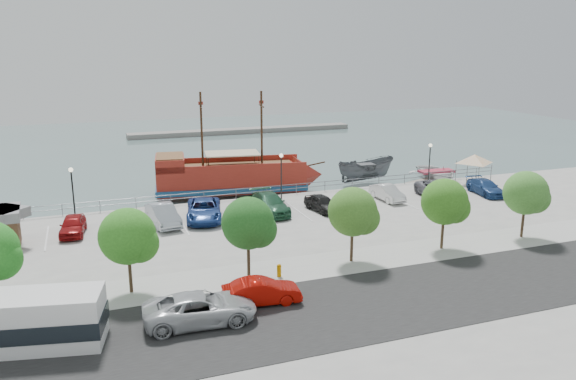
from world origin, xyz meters
name	(u,v)px	position (x,y,z in m)	size (l,w,h in m)	color
ground	(308,230)	(0.00, 0.00, -1.00)	(160.00, 160.00, 0.00)	#506A68
land_slab	(471,348)	(0.00, -21.00, -0.60)	(100.00, 58.00, 1.20)	gray
street	(415,296)	(0.00, -16.00, 0.01)	(100.00, 8.00, 0.04)	black
sidewalk	(365,259)	(0.00, -10.00, 0.01)	(100.00, 4.00, 0.05)	#A2A1A1
seawall_railing	(277,190)	(0.00, 7.80, 0.53)	(50.00, 0.06, 1.00)	slate
far_shore	(243,131)	(10.00, 55.00, -0.60)	(40.00, 3.00, 0.80)	gray
pirate_ship	(243,177)	(-1.82, 13.03, 0.84)	(17.61, 7.18, 10.97)	maroon
patrol_boat	(366,172)	(12.18, 12.87, 0.31)	(2.55, 6.78, 2.62)	#55585D
speedboat	(436,175)	(20.39, 11.37, -0.32)	(4.69, 6.57, 1.36)	silver
dock_west	(128,214)	(-13.63, 9.20, -0.80)	(6.83, 1.95, 0.39)	slate
dock_mid	(334,194)	(6.66, 9.20, -0.82)	(6.20, 1.77, 0.35)	gray
dock_east	(414,186)	(16.15, 9.20, -0.78)	(7.81, 2.23, 0.45)	gray
canopy_tent	(475,154)	(20.74, 5.54, 3.03)	(4.97, 4.97, 3.48)	slate
street_van	(200,308)	(-12.02, -15.00, 0.80)	(2.64, 5.72, 1.59)	#B2B5B9
street_sedan	(262,292)	(-8.43, -13.96, 0.71)	(1.50, 4.30, 1.42)	#AD0D05
shuttle_bus	(22,322)	(-20.23, -14.50, 1.25)	(7.72, 4.04, 2.59)	silver
fire_hydrant	(279,270)	(-6.31, -10.80, 0.46)	(0.29, 0.29, 0.84)	#C17A00
lamp_post_left	(72,184)	(-18.00, 6.50, 2.94)	(0.36, 0.36, 4.28)	black
lamp_post_mid	(281,168)	(0.00, 6.50, 2.94)	(0.36, 0.36, 4.28)	black
lamp_post_right	(430,157)	(16.00, 6.50, 2.94)	(0.36, 0.36, 4.28)	black
tree_b	(130,238)	(-14.85, -10.07, 3.30)	(3.30, 3.20, 5.00)	#473321
tree_c	(251,225)	(-7.85, -10.07, 3.30)	(3.30, 3.20, 5.00)	#473321
tree_d	(355,213)	(-0.85, -10.07, 3.30)	(3.30, 3.20, 5.00)	#473321
tree_e	(447,203)	(6.15, -10.07, 3.30)	(3.30, 3.20, 5.00)	#473321
tree_f	(528,194)	(13.15, -10.07, 3.30)	(3.30, 3.20, 5.00)	#473321
parked_car_a	(73,225)	(-18.13, 2.23, 0.72)	(1.70, 4.23, 1.44)	maroon
parked_car_b	(163,215)	(-11.44, 2.23, 0.83)	(1.75, 5.03, 1.66)	#A1A8B3
parked_car_c	(204,210)	(-8.10, 2.54, 0.82)	(2.73, 5.91, 1.64)	navy
parked_car_d	(270,204)	(-2.46, 2.51, 0.82)	(2.29, 5.64, 1.64)	#25583A
parked_car_e	(322,203)	(1.95, 1.50, 0.70)	(1.65, 4.09, 1.39)	black
parked_car_f	(387,193)	(9.01, 2.69, 0.70)	(1.48, 4.25, 1.40)	silver
parked_car_g	(439,190)	(13.80, 1.56, 0.80)	(2.64, 5.73, 1.59)	slate
parked_car_h	(486,187)	(18.91, 1.30, 0.70)	(1.96, 4.81, 1.40)	navy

